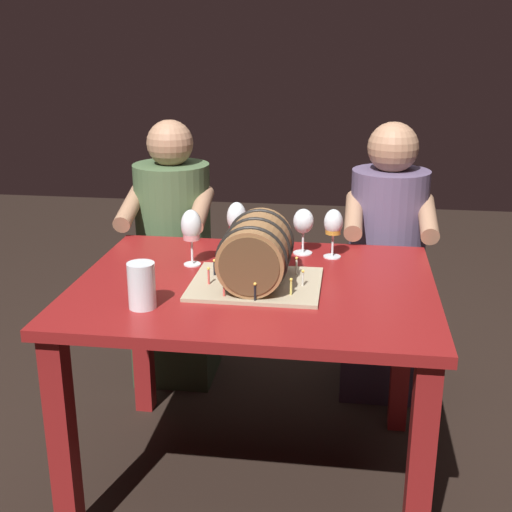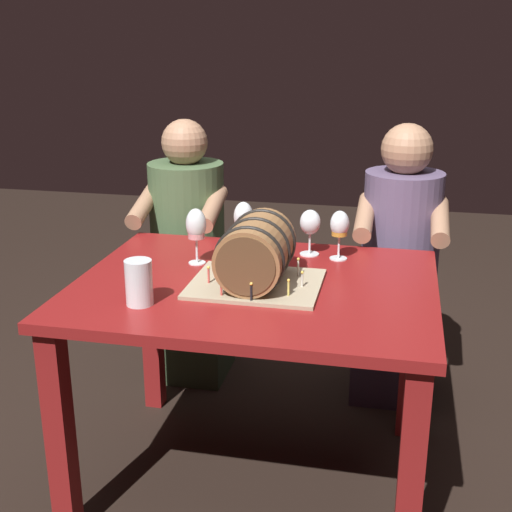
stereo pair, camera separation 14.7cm
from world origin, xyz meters
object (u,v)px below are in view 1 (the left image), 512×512
Objects in this scene: beer_pint at (142,287)px; person_seated_right at (385,275)px; barrel_cake at (256,255)px; wine_glass_rose at (191,228)px; wine_glass_red at (237,220)px; person_seated_left at (175,265)px; dining_table at (255,316)px; wine_glass_empty at (303,222)px; wine_glass_amber at (333,225)px.

person_seated_right is at bearing 51.87° from beer_pint.
wine_glass_rose is at bearing 145.52° from barrel_cake.
person_seated_left is at bearing 130.40° from wine_glass_red.
person_seated_right reaches higher than dining_table.
person_seated_left reaches higher than wine_glass_red.
wine_glass_empty reaches higher than dining_table.
beer_pint is at bearing -128.13° from person_seated_right.
person_seated_left is (-0.16, 0.96, -0.27)m from beer_pint.
wine_glass_rose is at bearing -130.37° from wine_glass_red.
wine_glass_amber is 0.88m from person_seated_left.
wine_glass_rose is (-0.25, 0.17, 0.03)m from barrel_cake.
wine_glass_rose is 0.41m from beer_pint.
wine_glass_empty is at bearing 25.88° from wine_glass_rose.
barrel_cake is at bearing -72.74° from dining_table.
wine_glass_rose reaches higher than wine_glass_amber.
dining_table is 0.99× the size of person_seated_left.
barrel_cake is at bearing -125.72° from wine_glass_amber.
dining_table is at bearing 40.45° from beer_pint.
beer_pint is 1.01m from person_seated_left.
barrel_cake is (0.01, -0.03, 0.22)m from dining_table.
beer_pint is (-0.30, -0.25, 0.18)m from dining_table.
wine_glass_rose is at bearing -140.88° from person_seated_right.
dining_table is at bearing -122.87° from person_seated_right.
person_seated_left is at bearing 149.32° from wine_glass_amber.
dining_table is 6.55× the size of wine_glass_amber.
wine_glass_empty is 0.95× the size of wine_glass_amber.
wine_glass_rose is 1.04× the size of wine_glass_red.
wine_glass_empty is 0.41m from wine_glass_rose.
wine_glass_red is (0.13, 0.16, -0.01)m from wine_glass_rose.
barrel_cake reaches higher than wine_glass_empty.
person_seated_left is (-0.59, 0.39, -0.33)m from wine_glass_empty.
beer_pint is (-0.06, -0.39, -0.07)m from wine_glass_rose.
person_seated_right is at bearing 58.69° from barrel_cake.
wine_glass_amber is at bearing 54.28° from barrel_cake.
wine_glass_rose is at bearing -162.42° from wine_glass_amber.
barrel_cake is 0.93m from person_seated_left.
person_seated_right is at bearing 49.94° from wine_glass_empty.
wine_glass_amber is 0.77m from beer_pint.
wine_glass_red is at bearing -49.60° from person_seated_left.
barrel_cake is at bearing -70.36° from wine_glass_red.
dining_table is 0.43m from beer_pint.
wine_glass_red is at bearing 109.87° from dining_table.
barrel_cake is 2.46× the size of wine_glass_empty.
barrel_cake is 0.40m from wine_glass_amber.
person_seated_left is at bearing 111.05° from wine_glass_rose.
person_seated_right is (0.75, 0.96, -0.27)m from beer_pint.
wine_glass_rose is (-0.37, -0.18, 0.02)m from wine_glass_empty.
person_seated_right is (0.91, -0.00, 0.00)m from person_seated_left.
person_seated_left is at bearing 99.45° from beer_pint.
wine_glass_empty is 1.22× the size of beer_pint.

